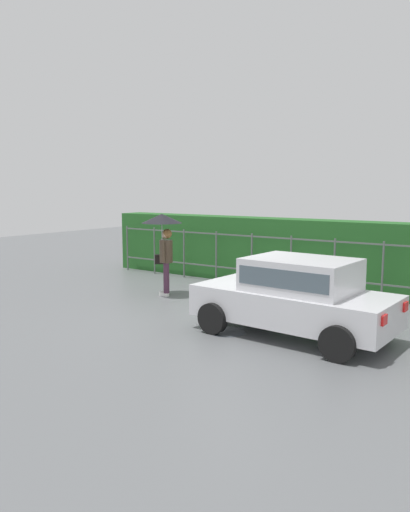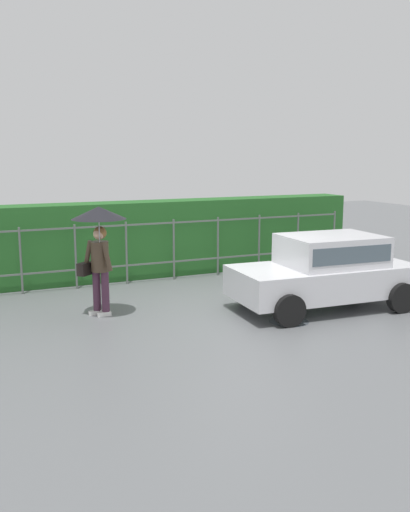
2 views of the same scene
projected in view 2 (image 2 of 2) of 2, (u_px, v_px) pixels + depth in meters
ground_plane at (236, 309)px, 11.28m from camera, size 40.00×40.00×0.00m
car at (326, 269)px, 11.24m from camera, size 3.81×2.02×1.48m
pedestrian at (99, 233)px, 10.54m from camera, size 1.02×1.02×2.12m
fence_section at (151, 248)px, 13.56m from camera, size 10.88×0.05×1.50m
hedge_row at (141, 239)px, 14.19m from camera, size 11.83×0.90×1.90m
puddle_near at (289, 321)px, 10.45m from camera, size 0.74×0.74×0.00m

